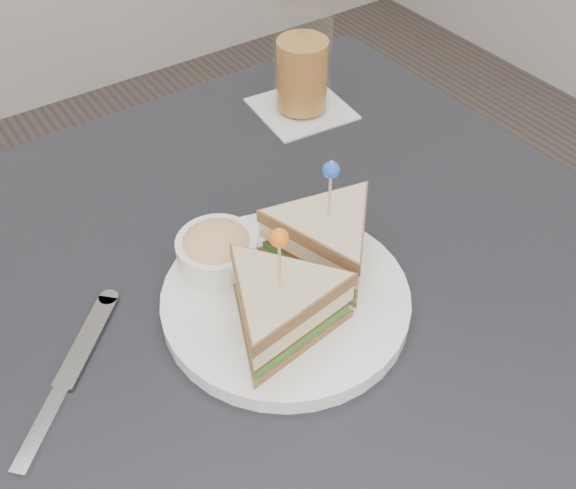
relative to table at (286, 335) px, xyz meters
The scene contains 4 objects.
table is the anchor object (origin of this frame).
plate_meal 0.12m from the table, 105.46° to the right, with size 0.32×0.32×0.14m.
cutlery_knife 0.24m from the table, behind, with size 0.15×0.15×0.01m.
drink_set 0.36m from the table, 51.95° to the left, with size 0.13×0.13×0.15m.
Camera 1 is at (-0.24, -0.36, 1.24)m, focal length 40.00 mm.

